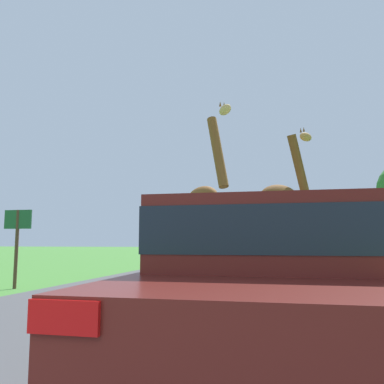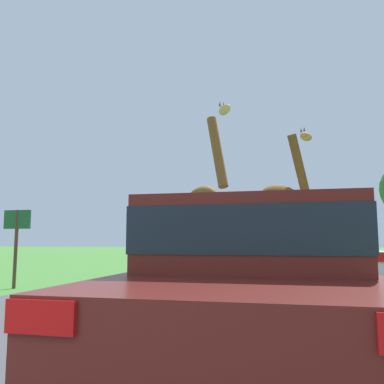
{
  "view_description": "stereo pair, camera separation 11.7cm",
  "coord_description": "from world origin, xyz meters",
  "px_view_note": "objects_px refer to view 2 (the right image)",
  "views": [
    {
      "loc": [
        1.35,
        0.7,
        1.08
      ],
      "look_at": [
        -1.53,
        13.43,
        2.67
      ],
      "focal_mm": 38.0,
      "sensor_mm": 36.0,
      "label": 1
    },
    {
      "loc": [
        1.46,
        0.72,
        1.08
      ],
      "look_at": [
        -1.53,
        13.43,
        2.67
      ],
      "focal_mm": 38.0,
      "sensor_mm": 36.0,
      "label": 2
    }
  ],
  "objects_px": {
    "car_lead_maroon": "(255,280)",
    "giraffe_near_road": "(205,196)",
    "car_queue_left": "(313,247)",
    "giraffe_companion": "(283,200)",
    "car_queue_right": "(323,255)",
    "sign_post": "(17,234)",
    "car_far_ahead": "(274,250)"
  },
  "relations": [
    {
      "from": "car_lead_maroon",
      "to": "car_queue_left",
      "type": "distance_m",
      "value": 22.84
    },
    {
      "from": "car_queue_left",
      "to": "sign_post",
      "type": "xyz_separation_m",
      "value": [
        -7.67,
        -18.05,
        0.53
      ]
    },
    {
      "from": "car_queue_left",
      "to": "sign_post",
      "type": "distance_m",
      "value": 19.62
    },
    {
      "from": "car_lead_maroon",
      "to": "sign_post",
      "type": "relative_size",
      "value": 2.26
    },
    {
      "from": "car_queue_left",
      "to": "sign_post",
      "type": "relative_size",
      "value": 2.65
    },
    {
      "from": "car_queue_right",
      "to": "giraffe_near_road",
      "type": "bearing_deg",
      "value": 137.5
    },
    {
      "from": "car_lead_maroon",
      "to": "sign_post",
      "type": "xyz_separation_m",
      "value": [
        -5.9,
        4.71,
        0.52
      ]
    },
    {
      "from": "giraffe_near_road",
      "to": "car_queue_left",
      "type": "relative_size",
      "value": 1.1
    },
    {
      "from": "giraffe_near_road",
      "to": "car_queue_left",
      "type": "distance_m",
      "value": 14.52
    },
    {
      "from": "car_queue_right",
      "to": "sign_post",
      "type": "bearing_deg",
      "value": -170.17
    },
    {
      "from": "giraffe_companion",
      "to": "car_queue_left",
      "type": "bearing_deg",
      "value": 124.13
    },
    {
      "from": "sign_post",
      "to": "car_queue_left",
      "type": "bearing_deg",
      "value": 66.98
    },
    {
      "from": "giraffe_companion",
      "to": "car_queue_left",
      "type": "xyz_separation_m",
      "value": [
        1.61,
        13.26,
        -1.65
      ]
    },
    {
      "from": "giraffe_near_road",
      "to": "sign_post",
      "type": "distance_m",
      "value": 5.71
    },
    {
      "from": "car_queue_right",
      "to": "car_lead_maroon",
      "type": "bearing_deg",
      "value": -99.94
    },
    {
      "from": "giraffe_near_road",
      "to": "car_far_ahead",
      "type": "height_order",
      "value": "giraffe_near_road"
    },
    {
      "from": "car_far_ahead",
      "to": "car_queue_left",
      "type": "bearing_deg",
      "value": 74.13
    },
    {
      "from": "giraffe_near_road",
      "to": "car_queue_right",
      "type": "distance_m",
      "value": 4.78
    },
    {
      "from": "car_queue_right",
      "to": "sign_post",
      "type": "relative_size",
      "value": 2.54
    },
    {
      "from": "giraffe_near_road",
      "to": "car_queue_right",
      "type": "bearing_deg",
      "value": 99.25
    },
    {
      "from": "car_queue_left",
      "to": "sign_post",
      "type": "bearing_deg",
      "value": -113.02
    },
    {
      "from": "car_lead_maroon",
      "to": "giraffe_near_road",
      "type": "bearing_deg",
      "value": 104.13
    },
    {
      "from": "giraffe_near_road",
      "to": "car_lead_maroon",
      "type": "bearing_deg",
      "value": 65.88
    },
    {
      "from": "car_lead_maroon",
      "to": "car_far_ahead",
      "type": "height_order",
      "value": "car_lead_maroon"
    },
    {
      "from": "car_queue_right",
      "to": "car_far_ahead",
      "type": "xyz_separation_m",
      "value": [
        -1.39,
        9.35,
        -0.09
      ]
    },
    {
      "from": "car_lead_maroon",
      "to": "giraffe_companion",
      "type": "bearing_deg",
      "value": 89.04
    },
    {
      "from": "car_far_ahead",
      "to": "sign_post",
      "type": "bearing_deg",
      "value": -117.69
    },
    {
      "from": "giraffe_near_road",
      "to": "car_queue_right",
      "type": "xyz_separation_m",
      "value": [
        3.28,
        -3.01,
        -1.73
      ]
    },
    {
      "from": "sign_post",
      "to": "giraffe_companion",
      "type": "bearing_deg",
      "value": 38.35
    },
    {
      "from": "giraffe_companion",
      "to": "car_queue_left",
      "type": "relative_size",
      "value": 1.03
    },
    {
      "from": "giraffe_companion",
      "to": "car_lead_maroon",
      "type": "bearing_deg",
      "value": -49.9
    },
    {
      "from": "giraffe_companion",
      "to": "giraffe_near_road",
      "type": "bearing_deg",
      "value": -125.26
    }
  ]
}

